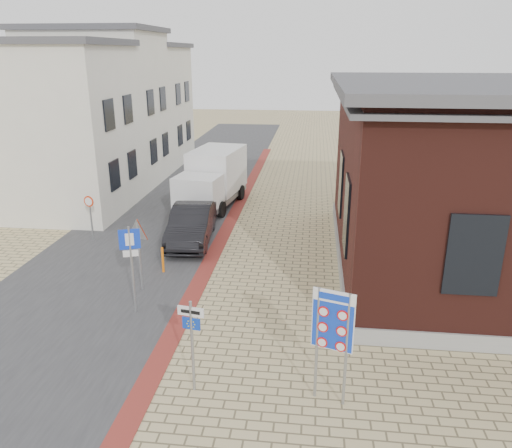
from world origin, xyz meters
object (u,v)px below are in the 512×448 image
at_px(sedan, 192,224).
at_px(parking_sign, 131,254).
at_px(essen_sign, 192,333).
at_px(box_truck, 213,178).
at_px(border_sign, 333,323).
at_px(bollard, 163,260).

height_order(sedan, parking_sign, parking_sign).
distance_m(essen_sign, parking_sign, 4.44).
xyz_separation_m(box_truck, parking_sign, (-0.17, -11.57, 0.47)).
height_order(essen_sign, parking_sign, parking_sign).
bearing_deg(border_sign, parking_sign, 167.28).
distance_m(box_truck, border_sign, 16.13).
height_order(box_truck, bollard, box_truck).
distance_m(sedan, bollard, 3.29).
relative_size(parking_sign, bollard, 2.89).
xyz_separation_m(box_truck, essen_sign, (2.53, -15.07, 0.07)).
xyz_separation_m(box_truck, bollard, (-0.17, -8.57, -1.00)).
bearing_deg(essen_sign, box_truck, 109.41).
distance_m(sedan, box_truck, 5.35).
distance_m(border_sign, essen_sign, 3.24).
distance_m(essen_sign, bollard, 7.12).
height_order(box_truck, essen_sign, box_truck).
bearing_deg(parking_sign, bollard, 69.58).
xyz_separation_m(border_sign, essen_sign, (-3.20, -0.00, -0.47)).
bearing_deg(sedan, box_truck, 86.61).
distance_m(sedan, border_sign, 11.33).
relative_size(sedan, essen_sign, 1.97).
xyz_separation_m(essen_sign, parking_sign, (-2.70, 3.50, 0.39)).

